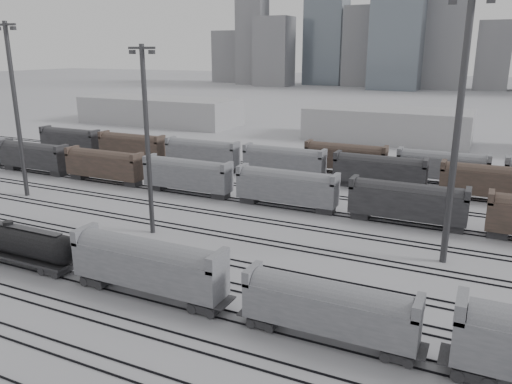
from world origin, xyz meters
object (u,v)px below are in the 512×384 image
at_px(tank_car_b, 10,240).
at_px(hopper_car_a, 148,263).
at_px(light_mast_c, 147,137).
at_px(hopper_car_b, 329,306).

xyz_separation_m(tank_car_b, hopper_car_a, (18.18, 0.00, 0.82)).
height_order(hopper_car_a, light_mast_c, light_mast_c).
bearing_deg(hopper_car_b, tank_car_b, 180.00).
relative_size(hopper_car_a, light_mast_c, 0.68).
bearing_deg(tank_car_b, light_mast_c, 60.23).
distance_m(tank_car_b, hopper_car_b, 35.44).
xyz_separation_m(tank_car_b, light_mast_c, (8.04, 14.06, 9.54)).
xyz_separation_m(hopper_car_a, light_mast_c, (-10.14, 14.06, 8.72)).
distance_m(hopper_car_a, hopper_car_b, 17.26).
height_order(hopper_car_a, hopper_car_b, hopper_car_a).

